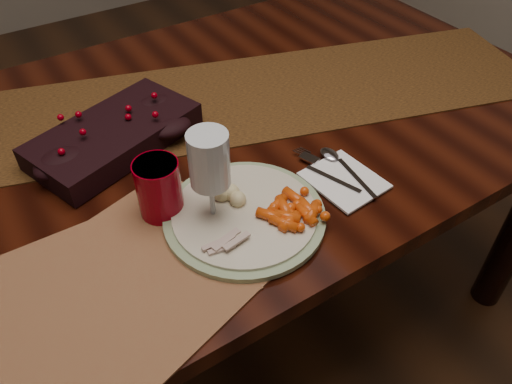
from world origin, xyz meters
TOP-DOWN VIEW (x-y plane):
  - floor at (0.00, 0.00)m, footprint 5.00×5.00m
  - dining_table at (0.00, 0.00)m, footprint 1.80×1.00m
  - table_runner at (0.01, 0.09)m, footprint 1.82×0.88m
  - centerpiece at (-0.16, 0.03)m, footprint 0.38×0.28m
  - placemat_main at (-0.28, -0.33)m, footprint 0.53×0.45m
  - placemat_second at (-0.30, -0.30)m, footprint 0.40×0.29m
  - dinner_plate at (-0.05, -0.30)m, footprint 0.34×0.34m
  - baby_carrots at (0.01, -0.34)m, footprint 0.12×0.10m
  - mashed_potatoes at (-0.04, -0.26)m, footprint 0.09×0.08m
  - turkey_shreds at (-0.11, -0.35)m, footprint 0.09×0.08m
  - napkin at (0.17, -0.32)m, footprint 0.13×0.15m
  - fork at (0.15, -0.29)m, footprint 0.07×0.15m
  - spoon at (0.19, -0.31)m, footprint 0.05×0.16m
  - red_cup at (-0.16, -0.21)m, footprint 0.09×0.09m
  - wine_glass at (-0.09, -0.27)m, footprint 0.08×0.08m

SIDE VIEW (x-z plane):
  - floor at x=0.00m, z-range 0.00..0.00m
  - dining_table at x=0.00m, z-range 0.00..0.75m
  - table_runner at x=0.01m, z-range 0.75..0.75m
  - placemat_second at x=-0.30m, z-range 0.75..0.75m
  - placemat_main at x=-0.28m, z-range 0.75..0.75m
  - napkin at x=0.17m, z-range 0.75..0.76m
  - fork at x=0.15m, z-range 0.76..0.76m
  - spoon at x=0.19m, z-range 0.76..0.76m
  - dinner_plate at x=-0.05m, z-range 0.75..0.77m
  - turkey_shreds at x=-0.11m, z-range 0.77..0.79m
  - baby_carrots at x=0.01m, z-range 0.77..0.79m
  - centerpiece at x=-0.16m, z-range 0.75..0.82m
  - mashed_potatoes at x=-0.04m, z-range 0.77..0.81m
  - red_cup at x=-0.16m, z-range 0.75..0.86m
  - wine_glass at x=-0.09m, z-range 0.75..0.94m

